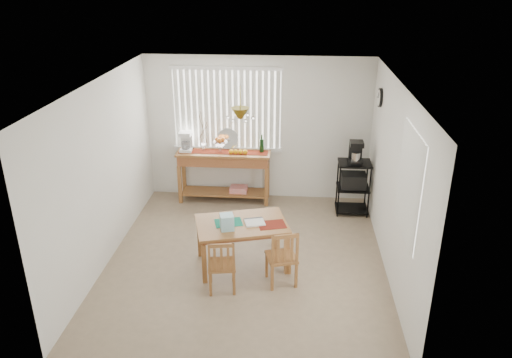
# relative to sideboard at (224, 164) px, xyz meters

# --- Properties ---
(ground) EXTENTS (4.00, 4.50, 0.01)m
(ground) POSITION_rel_sideboard_xyz_m (0.59, -2.00, -0.71)
(ground) COLOR gray
(room_shell) EXTENTS (4.20, 4.70, 2.70)m
(room_shell) POSITION_rel_sideboard_xyz_m (0.59, -1.98, 0.99)
(room_shell) COLOR white
(room_shell) RESTS_ON ground
(sideboard) EXTENTS (1.67, 0.47, 0.94)m
(sideboard) POSITION_rel_sideboard_xyz_m (0.00, 0.00, 0.00)
(sideboard) COLOR #996334
(sideboard) RESTS_ON ground
(sideboard_items) EXTENTS (1.59, 0.40, 0.72)m
(sideboard_items) POSITION_rel_sideboard_xyz_m (-0.27, 0.01, 0.38)
(sideboard_items) COLOR maroon
(sideboard_items) RESTS_ON sideboard
(wire_cart) EXTENTS (0.55, 0.44, 0.93)m
(wire_cart) POSITION_rel_sideboard_xyz_m (2.27, -0.32, -0.14)
(wire_cart) COLOR black
(wire_cart) RESTS_ON ground
(cart_items) EXTENTS (0.22, 0.26, 0.38)m
(cart_items) POSITION_rel_sideboard_xyz_m (2.27, -0.31, 0.40)
(cart_items) COLOR black
(cart_items) RESTS_ON wire_cart
(dining_table) EXTENTS (1.42, 1.11, 0.67)m
(dining_table) POSITION_rel_sideboard_xyz_m (0.54, -2.14, -0.11)
(dining_table) COLOR #996334
(dining_table) RESTS_ON ground
(table_items) EXTENTS (1.04, 0.47, 0.21)m
(table_items) POSITION_rel_sideboard_xyz_m (0.45, -2.28, 0.05)
(table_items) COLOR #167D61
(table_items) RESTS_ON dining_table
(chair_left) EXTENTS (0.41, 0.41, 0.78)m
(chair_left) POSITION_rel_sideboard_xyz_m (0.35, -2.79, -0.32)
(chair_left) COLOR #996334
(chair_left) RESTS_ON ground
(chair_right) EXTENTS (0.47, 0.47, 0.83)m
(chair_right) POSITION_rel_sideboard_xyz_m (1.13, -2.58, -0.30)
(chair_right) COLOR #996334
(chair_right) RESTS_ON ground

